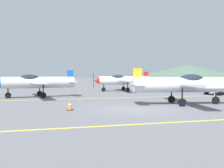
% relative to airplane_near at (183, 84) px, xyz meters
% --- Properties ---
extents(ground_plane, '(400.00, 400.00, 0.00)m').
position_rel_airplane_near_xyz_m(ground_plane, '(-4.26, -1.17, -1.46)').
color(ground_plane, slate).
extents(apron_line_near, '(80.00, 0.16, 0.01)m').
position_rel_airplane_near_xyz_m(apron_line_near, '(-4.26, -5.88, -1.46)').
color(apron_line_near, yellow).
rests_on(apron_line_near, ground_plane).
extents(apron_line_far, '(80.00, 0.16, 0.01)m').
position_rel_airplane_near_xyz_m(apron_line_far, '(-4.26, 6.09, -1.46)').
color(apron_line_far, yellow).
rests_on(apron_line_far, ground_plane).
extents(airplane_near, '(7.59, 8.69, 2.60)m').
position_rel_airplane_near_xyz_m(airplane_near, '(0.00, 0.00, 0.00)').
color(airplane_near, silver).
rests_on(airplane_near, ground_plane).
extents(airplane_mid, '(7.59, 8.68, 2.60)m').
position_rel_airplane_near_xyz_m(airplane_mid, '(-10.47, 8.59, 0.00)').
color(airplane_mid, silver).
rests_on(airplane_mid, ground_plane).
extents(airplane_far, '(7.52, 8.66, 2.60)m').
position_rel_airplane_near_xyz_m(airplane_far, '(0.06, 15.21, 0.00)').
color(airplane_far, white).
rests_on(airplane_far, ground_plane).
extents(car_sedan, '(4.55, 2.61, 1.62)m').
position_rel_airplane_near_xyz_m(car_sedan, '(9.05, 7.11, -0.62)').
color(car_sedan, white).
rests_on(car_sedan, ground_plane).
extents(traffic_cone_front, '(0.36, 0.36, 0.59)m').
position_rel_airplane_near_xyz_m(traffic_cone_front, '(-8.11, -0.81, -1.17)').
color(traffic_cone_front, black).
rests_on(traffic_cone_front, ground_plane).
extents(traffic_cone_side, '(0.36, 0.36, 0.59)m').
position_rel_airplane_near_xyz_m(traffic_cone_side, '(5.22, 3.31, -1.17)').
color(traffic_cone_side, black).
rests_on(traffic_cone_side, ground_plane).
extents(hill_centerleft, '(73.47, 73.47, 8.42)m').
position_rel_airplane_near_xyz_m(hill_centerleft, '(71.91, 116.39, 2.75)').
color(hill_centerleft, '#4C6651').
rests_on(hill_centerleft, ground_plane).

